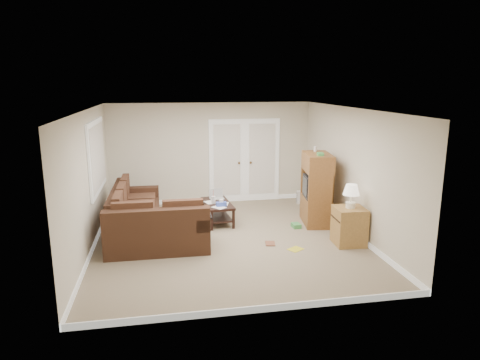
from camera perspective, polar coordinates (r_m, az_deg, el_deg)
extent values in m
plane|color=gray|center=(8.37, -1.61, -7.94)|extent=(5.50, 5.50, 0.00)
cube|color=white|center=(7.84, -1.73, 9.40)|extent=(5.00, 5.50, 0.02)
cube|color=beige|center=(8.03, -19.58, -0.27)|extent=(0.02, 5.50, 2.50)
cube|color=beige|center=(8.73, 14.77, 1.06)|extent=(0.02, 5.50, 2.50)
cube|color=beige|center=(10.69, -3.91, 3.56)|extent=(5.00, 0.02, 2.50)
cube|color=beige|center=(5.40, 2.77, -5.74)|extent=(5.00, 0.02, 2.50)
cube|color=white|center=(10.75, -1.75, 2.42)|extent=(0.90, 0.04, 2.13)
cube|color=white|center=(10.92, 2.93, 2.57)|extent=(0.90, 0.04, 2.13)
cube|color=white|center=(10.72, -1.73, 2.66)|extent=(0.68, 0.02, 1.80)
cube|color=white|center=(10.89, 2.96, 2.81)|extent=(0.68, 0.02, 1.80)
cube|color=white|center=(8.94, -18.56, 3.04)|extent=(0.04, 1.92, 1.42)
cube|color=white|center=(8.94, -18.40, 3.05)|extent=(0.02, 1.74, 1.24)
cube|color=#3E2517|center=(9.10, -13.67, -5.16)|extent=(0.93, 2.34, 0.43)
cube|color=#3E2517|center=(9.01, -15.95, -2.61)|extent=(0.26, 2.34, 0.44)
cube|color=#3E2517|center=(10.02, -13.41, -1.55)|extent=(0.92, 0.25, 0.22)
cube|color=#503020|center=(9.02, -13.25, -3.48)|extent=(0.63, 2.24, 0.12)
cube|color=#3E2517|center=(7.97, -10.88, -7.62)|extent=(1.84, 0.93, 0.43)
cube|color=#3E2517|center=(7.52, -11.05, -5.42)|extent=(1.83, 0.26, 0.44)
cube|color=#3E2517|center=(7.89, -5.19, -5.16)|extent=(0.25, 0.92, 0.22)
cube|color=#503020|center=(7.96, -10.95, -5.56)|extent=(1.73, 0.62, 0.12)
cube|color=black|center=(7.85, -5.21, -4.28)|extent=(0.33, 0.82, 0.03)
cube|color=red|center=(8.06, -5.34, -3.68)|extent=(0.33, 0.12, 0.02)
cube|color=black|center=(9.27, -3.03, -3.15)|extent=(0.63, 1.12, 0.05)
cube|color=black|center=(9.34, -3.01, -4.75)|extent=(0.54, 1.04, 0.03)
cylinder|color=silver|center=(9.17, -3.58, -2.66)|extent=(0.09, 0.09, 0.16)
cylinder|color=red|center=(9.13, -3.59, -1.77)|extent=(0.01, 0.01, 0.14)
cube|color=#3750B5|center=(8.97, -2.52, -3.23)|extent=(0.23, 0.14, 0.09)
cube|color=white|center=(9.17, -2.90, -3.16)|extent=(0.40, 0.62, 0.00)
cube|color=brown|center=(9.38, 10.05, -3.99)|extent=(0.66, 1.02, 0.57)
cube|color=brown|center=(9.13, 10.30, 2.31)|extent=(0.66, 1.02, 0.38)
cube|color=black|center=(9.23, 10.06, -0.89)|extent=(0.54, 0.63, 0.48)
cube|color=black|center=(9.19, 8.64, -0.78)|extent=(0.08, 0.49, 0.38)
cube|color=#44964B|center=(8.86, 10.67, 3.42)|extent=(0.14, 0.19, 0.06)
cylinder|color=silver|center=(9.37, 10.01, 4.12)|extent=(0.07, 0.07, 0.11)
cube|color=#A6793C|center=(8.29, 14.35, -5.97)|extent=(0.58, 0.58, 0.71)
cylinder|color=white|center=(8.17, 14.51, -3.25)|extent=(0.17, 0.17, 0.11)
cylinder|color=white|center=(8.14, 14.56, -2.37)|extent=(0.03, 0.03, 0.15)
cone|color=silver|center=(8.10, 14.63, -1.25)|extent=(0.31, 0.31, 0.20)
cube|color=silver|center=(10.84, 7.94, -2.28)|extent=(0.14, 0.13, 0.33)
cube|color=gold|center=(7.97, 7.42, -9.13)|extent=(0.34, 0.32, 0.01)
cube|color=#44964B|center=(9.09, 7.49, -6.04)|extent=(0.18, 0.23, 0.09)
imported|color=brown|center=(8.16, 3.41, -8.45)|extent=(0.22, 0.28, 0.02)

